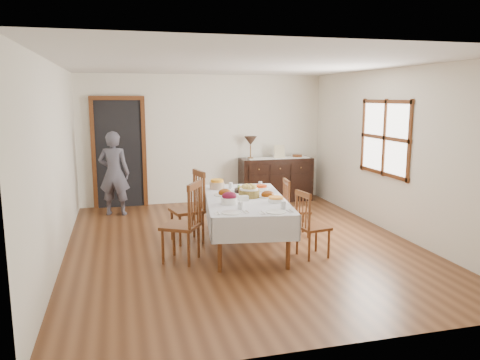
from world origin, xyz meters
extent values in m
plane|color=brown|center=(0.00, 0.00, 0.00)|extent=(6.00, 6.00, 0.00)
cube|color=white|center=(0.00, 0.00, 2.60)|extent=(5.00, 6.00, 0.02)
cube|color=white|center=(0.00, 3.00, 1.30)|extent=(5.00, 0.02, 2.60)
cube|color=white|center=(0.00, -3.00, 1.30)|extent=(5.00, 0.02, 2.60)
cube|color=white|center=(-2.50, 0.00, 1.30)|extent=(0.02, 6.00, 2.60)
cube|color=white|center=(2.50, 0.00, 1.30)|extent=(0.02, 6.00, 2.60)
cube|color=white|center=(2.49, 0.30, 1.50)|extent=(0.02, 1.30, 1.10)
cube|color=#5F3116|center=(2.48, 0.30, 1.50)|extent=(0.03, 1.46, 1.26)
cube|color=black|center=(-1.70, 2.96, 1.05)|extent=(0.90, 0.06, 2.10)
cube|color=#5F3116|center=(-1.70, 2.94, 1.05)|extent=(1.04, 0.08, 2.18)
cube|color=silver|center=(0.01, -0.17, 0.72)|extent=(1.35, 2.24, 0.04)
cylinder|color=#5F3116|center=(-0.55, -1.01, 0.34)|extent=(0.06, 0.06, 0.68)
cylinder|color=#5F3116|center=(0.31, -1.13, 0.34)|extent=(0.06, 0.06, 0.68)
cylinder|color=#5F3116|center=(-0.29, 0.79, 0.34)|extent=(0.06, 0.06, 0.68)
cylinder|color=#5F3116|center=(0.57, 0.67, 0.34)|extent=(0.06, 0.06, 0.68)
cube|color=silver|center=(-0.52, -0.09, 0.58)|extent=(0.33, 2.13, 0.33)
cube|color=silver|center=(0.54, -0.25, 0.58)|extent=(0.33, 2.13, 0.33)
cube|color=silver|center=(-0.14, -1.22, 0.58)|extent=(1.09, 0.18, 0.33)
cube|color=silver|center=(0.16, 0.88, 0.58)|extent=(1.09, 0.18, 0.33)
cube|color=#5F3116|center=(-0.96, -0.48, 0.48)|extent=(0.61, 0.61, 0.04)
cylinder|color=#5F3116|center=(-1.03, -0.24, 0.23)|extent=(0.04, 0.04, 0.46)
cylinder|color=#5F3116|center=(-1.21, -0.55, 0.23)|extent=(0.04, 0.04, 0.46)
cylinder|color=#5F3116|center=(-0.72, -0.42, 0.23)|extent=(0.04, 0.04, 0.46)
cylinder|color=#5F3116|center=(-0.90, -0.73, 0.23)|extent=(0.04, 0.04, 0.46)
cylinder|color=#5F3116|center=(-0.69, -0.42, 0.77)|extent=(0.04, 0.04, 0.59)
cylinder|color=#5F3116|center=(-0.88, -0.75, 0.77)|extent=(0.04, 0.04, 0.59)
cube|color=#5F3116|center=(-0.79, -0.59, 1.03)|extent=(0.25, 0.39, 0.08)
cylinder|color=#5F3116|center=(-0.74, -0.50, 0.75)|extent=(0.02, 0.02, 0.49)
cylinder|color=#5F3116|center=(-0.79, -0.59, 0.75)|extent=(0.02, 0.02, 0.49)
cylinder|color=#5F3116|center=(-0.84, -0.67, 0.75)|extent=(0.02, 0.02, 0.49)
cube|color=#5F3116|center=(-0.76, 0.35, 0.48)|extent=(0.53, 0.53, 0.04)
cylinder|color=#5F3116|center=(-0.97, 0.49, 0.23)|extent=(0.04, 0.04, 0.46)
cylinder|color=#5F3116|center=(-0.89, 0.13, 0.23)|extent=(0.04, 0.04, 0.46)
cylinder|color=#5F3116|center=(-0.62, 0.56, 0.23)|extent=(0.04, 0.04, 0.46)
cylinder|color=#5F3116|center=(-0.54, 0.21, 0.23)|extent=(0.04, 0.04, 0.46)
cylinder|color=#5F3116|center=(-0.60, 0.58, 0.77)|extent=(0.04, 0.04, 0.59)
cylinder|color=#5F3116|center=(-0.52, 0.21, 0.77)|extent=(0.04, 0.04, 0.59)
cube|color=#5F3116|center=(-0.56, 0.39, 1.03)|extent=(0.13, 0.42, 0.08)
cylinder|color=#5F3116|center=(-0.58, 0.48, 0.75)|extent=(0.02, 0.02, 0.49)
cylinder|color=#5F3116|center=(-0.56, 0.39, 0.75)|extent=(0.02, 0.02, 0.49)
cylinder|color=#5F3116|center=(-0.54, 0.30, 0.75)|extent=(0.02, 0.02, 0.49)
cube|color=#5F3116|center=(0.81, -0.76, 0.41)|extent=(0.44, 0.44, 0.04)
cylinder|color=#5F3116|center=(0.98, -0.88, 0.19)|extent=(0.03, 0.03, 0.39)
cylinder|color=#5F3116|center=(0.93, -0.58, 0.19)|extent=(0.03, 0.03, 0.39)
cylinder|color=#5F3116|center=(0.68, -0.93, 0.19)|extent=(0.03, 0.03, 0.39)
cylinder|color=#5F3116|center=(0.63, -0.63, 0.19)|extent=(0.03, 0.03, 0.39)
cylinder|color=#5F3116|center=(0.66, -0.95, 0.66)|extent=(0.04, 0.04, 0.51)
cylinder|color=#5F3116|center=(0.61, -0.62, 0.66)|extent=(0.04, 0.04, 0.51)
cube|color=#5F3116|center=(0.64, -0.78, 0.88)|extent=(0.10, 0.36, 0.07)
cylinder|color=#5F3116|center=(0.65, -0.86, 0.64)|extent=(0.02, 0.02, 0.42)
cylinder|color=#5F3116|center=(0.64, -0.78, 0.64)|extent=(0.02, 0.02, 0.42)
cylinder|color=#5F3116|center=(0.62, -0.70, 0.64)|extent=(0.02, 0.02, 0.42)
cube|color=#5F3116|center=(0.95, 0.21, 0.40)|extent=(0.42, 0.42, 0.04)
cylinder|color=#5F3116|center=(1.08, 0.05, 0.19)|extent=(0.03, 0.03, 0.38)
cylinder|color=#5F3116|center=(1.11, 0.35, 0.19)|extent=(0.03, 0.03, 0.38)
cylinder|color=#5F3116|center=(0.78, 0.08, 0.19)|extent=(0.03, 0.03, 0.38)
cylinder|color=#5F3116|center=(0.81, 0.38, 0.19)|extent=(0.03, 0.03, 0.38)
cylinder|color=#5F3116|center=(0.76, 0.08, 0.65)|extent=(0.04, 0.04, 0.50)
cylinder|color=#5F3116|center=(0.80, 0.39, 0.65)|extent=(0.04, 0.04, 0.50)
cube|color=#5F3116|center=(0.78, 0.24, 0.86)|extent=(0.08, 0.36, 0.07)
cylinder|color=#5F3116|center=(0.77, 0.16, 0.63)|extent=(0.02, 0.02, 0.41)
cylinder|color=#5F3116|center=(0.78, 0.24, 0.63)|extent=(0.02, 0.02, 0.41)
cylinder|color=#5F3116|center=(0.79, 0.32, 0.63)|extent=(0.02, 0.02, 0.41)
cube|color=black|center=(1.46, 2.72, 0.45)|extent=(1.50, 0.50, 0.90)
cube|color=black|center=(1.01, 2.46, 0.72)|extent=(0.42, 0.02, 0.18)
sphere|color=brown|center=(1.01, 2.44, 0.72)|extent=(0.03, 0.03, 0.03)
cube|color=black|center=(1.46, 2.46, 0.72)|extent=(0.42, 0.02, 0.18)
sphere|color=brown|center=(1.46, 2.44, 0.72)|extent=(0.03, 0.03, 0.03)
cube|color=black|center=(1.91, 2.46, 0.72)|extent=(0.42, 0.02, 0.18)
sphere|color=brown|center=(1.91, 2.44, 0.72)|extent=(0.03, 0.03, 0.03)
imported|color=#514F5B|center=(-1.81, 2.31, 0.83)|extent=(0.58, 0.45, 1.65)
cylinder|color=brown|center=(0.07, -0.15, 0.79)|extent=(0.30, 0.30, 0.11)
cylinder|color=white|center=(0.07, -0.15, 0.86)|extent=(0.27, 0.27, 0.02)
sphere|color=gold|center=(0.14, -0.15, 0.89)|extent=(0.08, 0.08, 0.08)
sphere|color=gold|center=(0.12, -0.09, 0.89)|extent=(0.08, 0.08, 0.08)
sphere|color=gold|center=(0.05, -0.07, 0.89)|extent=(0.08, 0.08, 0.08)
sphere|color=gold|center=(0.00, -0.11, 0.89)|extent=(0.08, 0.08, 0.08)
sphere|color=gold|center=(0.00, -0.18, 0.89)|extent=(0.08, 0.08, 0.08)
sphere|color=gold|center=(0.05, -0.22, 0.89)|extent=(0.08, 0.08, 0.08)
sphere|color=gold|center=(0.12, -0.20, 0.89)|extent=(0.08, 0.08, 0.08)
cylinder|color=black|center=(0.09, 0.23, 0.77)|extent=(0.28, 0.28, 0.05)
ellipsoid|color=#FF92C2|center=(0.17, 0.23, 0.82)|extent=(0.05, 0.05, 0.06)
ellipsoid|color=#7DA9ED|center=(0.12, 0.31, 0.82)|extent=(0.05, 0.05, 0.06)
ellipsoid|color=#87C573|center=(0.03, 0.28, 0.82)|extent=(0.05, 0.05, 0.06)
ellipsoid|color=#FFD647|center=(0.03, 0.19, 0.82)|extent=(0.05, 0.05, 0.06)
ellipsoid|color=#D297E6|center=(0.12, 0.16, 0.82)|extent=(0.05, 0.05, 0.06)
cylinder|color=white|center=(-0.24, 0.07, 0.75)|extent=(0.32, 0.32, 0.02)
ellipsoid|color=#6B2C05|center=(-0.24, 0.07, 0.78)|extent=(0.19, 0.16, 0.11)
cylinder|color=white|center=(0.33, -0.22, 0.75)|extent=(0.27, 0.27, 0.02)
ellipsoid|color=#6B2C05|center=(0.33, -0.22, 0.78)|extent=(0.19, 0.16, 0.11)
cylinder|color=white|center=(-0.30, -0.48, 0.78)|extent=(0.22, 0.22, 0.08)
ellipsoid|color=maroon|center=(-0.30, -0.48, 0.85)|extent=(0.20, 0.17, 0.11)
cylinder|color=white|center=(0.38, 0.27, 0.77)|extent=(0.24, 0.24, 0.06)
cylinder|color=#DA400F|center=(0.38, 0.27, 0.81)|extent=(0.18, 0.18, 0.03)
cylinder|color=tan|center=(-0.25, 0.58, 0.79)|extent=(0.23, 0.23, 0.11)
cylinder|color=orange|center=(-0.25, 0.58, 0.87)|extent=(0.20, 0.20, 0.04)
cylinder|color=white|center=(0.34, -0.53, 0.76)|extent=(0.22, 0.22, 0.05)
cylinder|color=orange|center=(0.34, -0.53, 0.80)|extent=(0.20, 0.20, 0.02)
cube|color=white|center=(-0.07, -0.35, 0.77)|extent=(0.15, 0.11, 0.07)
cylinder|color=white|center=(-0.39, -0.99, 0.75)|extent=(0.25, 0.25, 0.01)
cube|color=white|center=(-0.56, -0.99, 0.74)|extent=(0.10, 0.13, 0.01)
cube|color=silver|center=(-0.56, -0.99, 0.75)|extent=(0.04, 0.16, 0.01)
cube|color=silver|center=(-0.23, -0.99, 0.74)|extent=(0.04, 0.18, 0.01)
cube|color=silver|center=(-0.19, -0.99, 0.74)|extent=(0.04, 0.14, 0.01)
cylinder|color=silver|center=(-0.24, -0.84, 0.79)|extent=(0.07, 0.07, 0.10)
cylinder|color=white|center=(0.15, -1.10, 0.75)|extent=(0.25, 0.25, 0.01)
cube|color=white|center=(-0.02, -1.10, 0.74)|extent=(0.10, 0.13, 0.01)
cube|color=silver|center=(-0.02, -1.10, 0.75)|extent=(0.04, 0.16, 0.01)
cube|color=silver|center=(0.31, -1.10, 0.74)|extent=(0.04, 0.18, 0.01)
cube|color=silver|center=(0.35, -1.10, 0.74)|extent=(0.04, 0.14, 0.01)
cylinder|color=silver|center=(0.30, -0.95, 0.79)|extent=(0.07, 0.07, 0.10)
cylinder|color=silver|center=(-0.04, 0.54, 0.79)|extent=(0.06, 0.06, 0.09)
cylinder|color=silver|center=(0.43, 0.47, 0.79)|extent=(0.06, 0.06, 0.10)
cube|color=white|center=(1.50, 2.70, 0.91)|extent=(1.30, 0.35, 0.01)
cylinder|color=brown|center=(0.91, 2.74, 0.92)|extent=(0.12, 0.12, 0.03)
cylinder|color=brown|center=(0.91, 2.74, 1.06)|extent=(0.02, 0.02, 0.25)
cone|color=#3C291D|center=(0.91, 2.74, 1.27)|extent=(0.26, 0.26, 0.18)
cube|color=beige|center=(1.50, 2.64, 1.04)|extent=(0.22, 0.08, 0.28)
cylinder|color=#5F3116|center=(1.93, 2.72, 0.93)|extent=(0.20, 0.20, 0.06)
camera|label=1|loc=(-1.71, -6.44, 2.15)|focal=35.00mm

